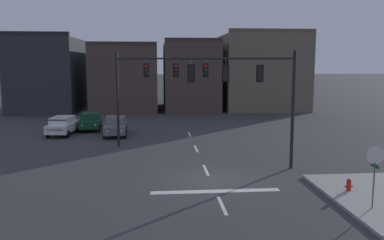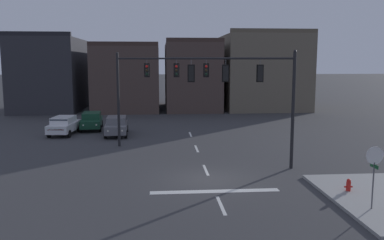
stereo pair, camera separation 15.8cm
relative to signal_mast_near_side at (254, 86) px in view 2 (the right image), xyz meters
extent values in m
plane|color=#353538|center=(-2.85, -2.18, -4.92)|extent=(400.00, 400.00, 0.00)
cube|color=silver|center=(-2.85, -4.18, -4.92)|extent=(6.40, 0.50, 0.01)
cube|color=silver|center=(-2.85, -6.18, -4.92)|extent=(0.16, 2.40, 0.01)
cube|color=silver|center=(-2.85, -0.18, -4.92)|extent=(0.16, 2.40, 0.01)
cube|color=silver|center=(-2.85, 5.82, -4.92)|extent=(0.16, 2.40, 0.01)
cube|color=silver|center=(-2.85, 11.82, -4.92)|extent=(0.16, 2.40, 0.01)
cylinder|color=black|center=(2.30, -0.19, -1.48)|extent=(0.20, 0.20, 6.88)
cylinder|color=black|center=(-1.28, 0.09, 1.61)|extent=(7.18, 0.68, 0.12)
sphere|color=black|center=(2.30, -0.19, 2.01)|extent=(0.18, 0.18, 0.18)
cylinder|color=#56565B|center=(0.31, -0.04, 1.37)|extent=(0.03, 0.03, 0.35)
cube|color=black|center=(0.31, -0.04, 0.75)|extent=(0.32, 0.26, 0.90)
sphere|color=red|center=(0.32, 0.09, 1.03)|extent=(0.20, 0.20, 0.20)
sphere|color=#2D2314|center=(0.32, 0.09, 0.75)|extent=(0.20, 0.20, 0.20)
sphere|color=black|center=(0.32, 0.09, 0.47)|extent=(0.20, 0.20, 0.20)
cube|color=black|center=(0.31, -0.06, 0.75)|extent=(0.42, 0.06, 1.02)
cylinder|color=#56565B|center=(-1.68, 0.12, 1.37)|extent=(0.03, 0.03, 0.35)
cube|color=black|center=(-1.68, 0.12, 0.75)|extent=(0.32, 0.26, 0.90)
sphere|color=red|center=(-1.67, 0.25, 1.03)|extent=(0.20, 0.20, 0.20)
sphere|color=#2D2314|center=(-1.67, 0.25, 0.75)|extent=(0.20, 0.20, 0.20)
sphere|color=black|center=(-1.67, 0.25, 0.47)|extent=(0.20, 0.20, 0.20)
cube|color=black|center=(-1.68, 0.10, 0.75)|extent=(0.42, 0.06, 1.02)
cylinder|color=#56565B|center=(-3.67, 0.28, 1.37)|extent=(0.03, 0.03, 0.35)
cube|color=black|center=(-3.67, 0.28, 0.75)|extent=(0.32, 0.26, 0.90)
sphere|color=red|center=(-3.66, 0.41, 1.03)|extent=(0.20, 0.20, 0.20)
sphere|color=#2D2314|center=(-3.66, 0.41, 0.75)|extent=(0.20, 0.20, 0.20)
sphere|color=black|center=(-3.66, 0.41, 0.47)|extent=(0.20, 0.20, 0.20)
cube|color=black|center=(-3.68, 0.26, 0.75)|extent=(0.42, 0.06, 1.02)
cylinder|color=black|center=(-8.60, 7.23, -1.46)|extent=(0.20, 0.20, 6.92)
cylinder|color=black|center=(-4.69, 6.79, 1.67)|extent=(7.84, 1.00, 0.12)
sphere|color=black|center=(-8.60, 7.23, 2.04)|extent=(0.18, 0.18, 0.18)
cylinder|color=#56565B|center=(-6.43, 6.99, 1.43)|extent=(0.03, 0.03, 0.35)
cube|color=black|center=(-6.43, 6.99, 0.81)|extent=(0.32, 0.27, 0.90)
sphere|color=red|center=(-6.44, 6.86, 1.09)|extent=(0.20, 0.20, 0.20)
sphere|color=#2D2314|center=(-6.44, 6.86, 0.81)|extent=(0.20, 0.20, 0.20)
sphere|color=black|center=(-6.44, 6.86, 0.52)|extent=(0.20, 0.20, 0.20)
cube|color=black|center=(-6.43, 7.01, 0.81)|extent=(0.42, 0.08, 1.02)
cylinder|color=#56565B|center=(-4.26, 6.74, 1.43)|extent=(0.03, 0.03, 0.35)
cube|color=black|center=(-4.26, 6.74, 0.81)|extent=(0.32, 0.27, 0.90)
sphere|color=red|center=(-4.27, 6.61, 1.09)|extent=(0.20, 0.20, 0.20)
sphere|color=#2D2314|center=(-4.27, 6.61, 0.81)|extent=(0.20, 0.20, 0.20)
sphere|color=black|center=(-4.27, 6.61, 0.52)|extent=(0.20, 0.20, 0.20)
cube|color=black|center=(-4.25, 6.76, 0.81)|extent=(0.42, 0.08, 1.02)
cylinder|color=#56565B|center=(-2.08, 6.50, 1.43)|extent=(0.03, 0.03, 0.35)
cube|color=black|center=(-2.08, 6.50, 0.81)|extent=(0.32, 0.27, 0.90)
sphere|color=red|center=(-2.10, 6.37, 1.09)|extent=(0.20, 0.20, 0.20)
sphere|color=#2D2314|center=(-2.10, 6.37, 0.81)|extent=(0.20, 0.20, 0.20)
sphere|color=black|center=(-2.10, 6.37, 0.52)|extent=(0.20, 0.20, 0.20)
cube|color=black|center=(-2.08, 6.52, 0.81)|extent=(0.42, 0.08, 1.02)
cylinder|color=#56565B|center=(3.41, -7.45, -3.85)|extent=(0.06, 0.06, 2.15)
cylinder|color=white|center=(3.41, -7.45, -2.47)|extent=(0.76, 0.03, 0.76)
cylinder|color=#B21414|center=(3.41, -7.44, -2.47)|extent=(0.68, 0.03, 0.68)
cube|color=#19592D|center=(3.41, -7.45, -2.92)|extent=(0.02, 0.64, 0.16)
cube|color=silver|center=(-13.92, 12.68, -4.22)|extent=(2.20, 4.55, 0.70)
cube|color=silver|center=(-13.93, 12.53, -3.59)|extent=(1.82, 2.60, 0.56)
cube|color=#2D3842|center=(-13.86, 13.29, -3.61)|extent=(1.54, 0.39, 0.47)
cube|color=#2D3842|center=(-14.04, 11.36, -3.61)|extent=(1.53, 0.36, 0.46)
cylinder|color=black|center=(-14.63, 14.20, -4.60)|extent=(0.28, 0.66, 0.64)
cylinder|color=black|center=(-12.94, 14.05, -4.60)|extent=(0.28, 0.66, 0.64)
cylinder|color=black|center=(-14.90, 11.31, -4.60)|extent=(0.28, 0.66, 0.64)
cylinder|color=black|center=(-13.21, 11.15, -4.60)|extent=(0.28, 0.66, 0.64)
sphere|color=silver|center=(-14.29, 14.90, -4.17)|extent=(0.16, 0.16, 0.16)
sphere|color=silver|center=(-13.14, 14.80, -4.17)|extent=(0.16, 0.16, 0.16)
cube|color=maroon|center=(-14.12, 10.51, -4.14)|extent=(1.37, 0.17, 0.12)
cube|color=#143D28|center=(-11.97, 15.24, -4.22)|extent=(2.17, 4.54, 0.70)
cube|color=#143D28|center=(-11.98, 15.39, -3.59)|extent=(1.81, 2.59, 0.56)
cube|color=#2D3842|center=(-11.91, 14.63, -3.61)|extent=(1.54, 0.38, 0.47)
cube|color=#2D3842|center=(-12.08, 16.56, -3.61)|extent=(1.53, 0.35, 0.46)
cylinder|color=black|center=(-11.00, 13.87, -4.60)|extent=(0.27, 0.66, 0.64)
cylinder|color=black|center=(-12.69, 13.72, -4.60)|extent=(0.27, 0.66, 0.64)
cylinder|color=black|center=(-11.25, 16.76, -4.60)|extent=(0.27, 0.66, 0.64)
cylinder|color=black|center=(-12.94, 16.62, -4.60)|extent=(0.27, 0.66, 0.64)
sphere|color=silver|center=(-11.21, 13.12, -4.17)|extent=(0.16, 0.16, 0.16)
sphere|color=silver|center=(-12.35, 13.02, -4.17)|extent=(0.16, 0.16, 0.16)
cube|color=maroon|center=(-12.16, 17.42, -4.14)|extent=(1.37, 0.16, 0.12)
cube|color=slate|center=(-9.30, 11.92, -4.22)|extent=(2.02, 4.49, 0.70)
cube|color=slate|center=(-9.31, 12.07, -3.59)|extent=(1.72, 2.54, 0.56)
cube|color=#2D3842|center=(-9.27, 11.31, -3.61)|extent=(1.53, 0.32, 0.47)
cube|color=#2D3842|center=(-9.37, 13.24, -3.61)|extent=(1.53, 0.29, 0.46)
cylinder|color=black|center=(-8.38, 10.52, -4.60)|extent=(0.25, 0.65, 0.64)
cylinder|color=black|center=(-10.08, 10.43, -4.60)|extent=(0.25, 0.65, 0.64)
cylinder|color=black|center=(-8.53, 13.42, -4.60)|extent=(0.25, 0.65, 0.64)
cylinder|color=black|center=(-10.22, 13.33, -4.60)|extent=(0.25, 0.65, 0.64)
sphere|color=silver|center=(-8.62, 9.78, -4.17)|extent=(0.16, 0.16, 0.16)
sphere|color=silver|center=(-9.77, 9.72, -4.17)|extent=(0.16, 0.16, 0.16)
cube|color=maroon|center=(-9.41, 14.10, -4.14)|extent=(1.37, 0.11, 0.12)
cylinder|color=red|center=(3.52, -5.07, -4.60)|extent=(0.22, 0.22, 0.55)
cylinder|color=red|center=(3.52, -5.07, -4.87)|extent=(0.30, 0.30, 0.10)
sphere|color=red|center=(3.52, -5.07, -4.27)|extent=(0.20, 0.20, 0.20)
cylinder|color=red|center=(3.37, -5.07, -4.57)|extent=(0.10, 0.08, 0.08)
cylinder|color=red|center=(3.67, -5.07, -4.57)|extent=(0.10, 0.08, 0.08)
cube|color=#2D2D33|center=(-19.90, 31.59, -0.23)|extent=(8.06, 11.21, 9.39)
cube|color=black|center=(-19.90, 26.28, 4.71)|extent=(8.06, 0.60, 0.50)
cube|color=#473833|center=(-9.80, 32.93, -0.79)|extent=(8.39, 13.90, 8.26)
cube|color=#3A2B26|center=(-9.80, 26.28, 3.59)|extent=(8.39, 0.60, 0.50)
cube|color=#473833|center=(-1.15, 32.26, -0.55)|extent=(7.04, 12.56, 8.75)
cube|color=#3A2B26|center=(-1.15, 26.28, 4.08)|extent=(7.04, 0.60, 0.50)
cube|color=#665B4C|center=(8.54, 32.78, 0.03)|extent=(10.81, 13.60, 9.90)
cube|color=brown|center=(8.54, 26.28, 5.23)|extent=(10.81, 0.60, 0.50)
camera|label=1|loc=(-5.67, -23.27, 1.37)|focal=37.90mm
camera|label=2|loc=(-5.51, -23.28, 1.37)|focal=37.90mm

